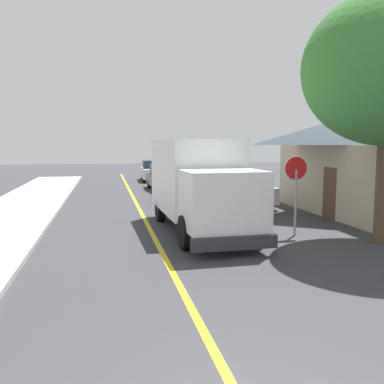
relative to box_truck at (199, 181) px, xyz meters
name	(u,v)px	position (x,y,z in m)	size (l,w,h in m)	color
centre_line_yellow	(152,233)	(-1.69, -0.18, -1.76)	(0.16, 56.00, 0.01)	gold
box_truck	(199,181)	(0.00, 0.00, 0.00)	(2.63, 7.25, 3.20)	white
parked_car_near	(179,187)	(0.50, 7.01, -0.97)	(1.89, 4.44, 1.67)	maroon
parked_car_mid	(164,178)	(0.59, 13.16, -0.97)	(1.96, 4.46, 1.67)	#4C564C
parked_car_far	(153,171)	(0.59, 19.89, -0.97)	(1.98, 4.47, 1.67)	silver
parked_van_across	(244,189)	(3.51, 5.41, -0.97)	(2.01, 4.48, 1.67)	silver
stop_sign	(296,180)	(2.95, -1.53, 0.09)	(0.80, 0.10, 2.65)	gray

